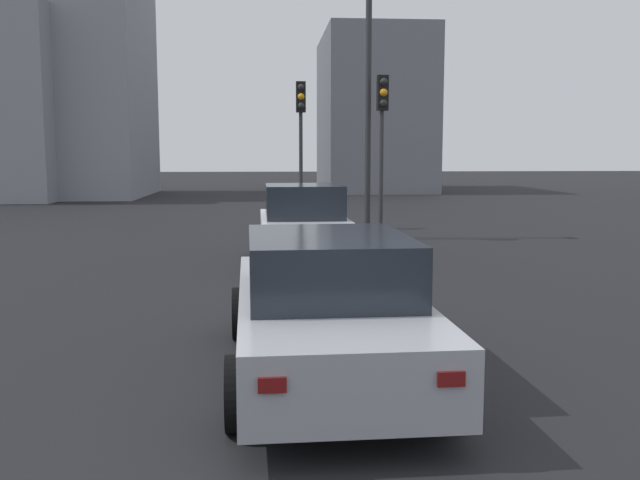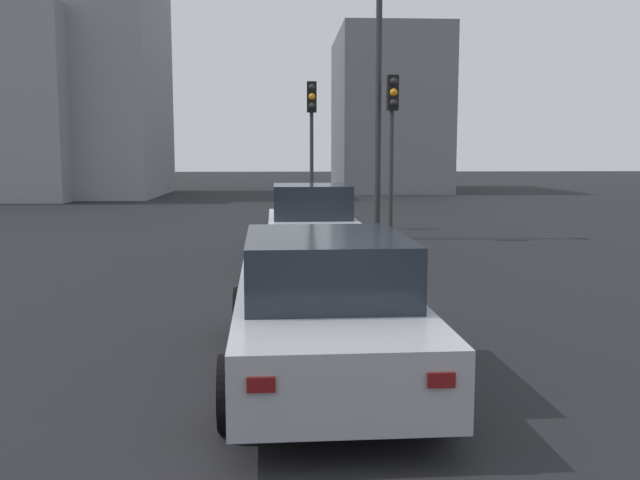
% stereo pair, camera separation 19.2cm
% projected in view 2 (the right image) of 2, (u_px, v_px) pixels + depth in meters
% --- Properties ---
extents(ground_plane, '(160.00, 160.00, 0.20)m').
position_uv_depth(ground_plane, '(325.00, 439.00, 5.89)').
color(ground_plane, black).
extents(car_white_lead, '(4.10, 2.01, 1.64)m').
position_uv_depth(car_white_lead, '(311.00, 226.00, 14.50)').
color(car_white_lead, silver).
rests_on(car_white_lead, ground_plane).
extents(car_silver_second, '(4.78, 2.08, 1.48)m').
position_uv_depth(car_silver_second, '(324.00, 306.00, 7.18)').
color(car_silver_second, '#A8AAB2').
rests_on(car_silver_second, ground_plane).
extents(traffic_light_near_left, '(0.32, 0.30, 4.27)m').
position_uv_depth(traffic_light_near_left, '(392.00, 122.00, 18.15)').
color(traffic_light_near_left, '#2D2D30').
rests_on(traffic_light_near_left, ground_plane).
extents(traffic_light_near_right, '(0.32, 0.28, 4.38)m').
position_uv_depth(traffic_light_near_right, '(312.00, 124.00, 20.84)').
color(traffic_light_near_right, '#2D2D30').
rests_on(traffic_light_near_right, ground_plane).
extents(street_lamp_kerbside, '(0.56, 0.36, 6.71)m').
position_uv_depth(street_lamp_kerbside, '(378.00, 87.00, 18.38)').
color(street_lamp_kerbside, '#2D2D30').
rests_on(street_lamp_kerbside, ground_plane).
extents(building_facade_left, '(10.48, 6.12, 9.33)m').
position_uv_depth(building_facade_left, '(387.00, 113.00, 42.69)').
color(building_facade_left, slate).
rests_on(building_facade_left, ground_plane).
extents(building_facade_center, '(9.23, 6.18, 12.44)m').
position_uv_depth(building_facade_center, '(100.00, 78.00, 37.05)').
color(building_facade_center, gray).
rests_on(building_facade_center, ground_plane).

